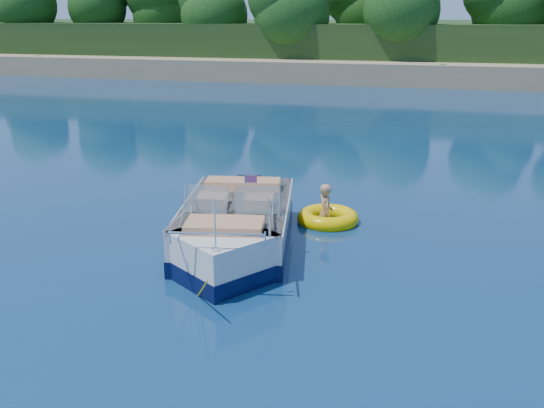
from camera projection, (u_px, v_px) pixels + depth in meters
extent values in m
plane|color=#0B274D|center=(281.00, 343.00, 8.92)|extent=(160.00, 160.00, 0.00)
cube|color=#987D58|center=(417.00, 75.00, 43.68)|extent=(170.00, 8.00, 2.00)
cube|color=black|center=(429.00, 49.00, 68.34)|extent=(170.00, 56.00, 6.00)
cylinder|color=#311F10|center=(197.00, 35.00, 49.87)|extent=(0.44, 0.44, 3.20)
cylinder|color=#311F10|center=(422.00, 33.00, 46.53)|extent=(0.44, 0.44, 3.60)
cube|color=silver|center=(237.00, 227.00, 12.81)|extent=(2.88, 4.36, 1.12)
cube|color=silver|center=(224.00, 262.00, 10.99)|extent=(2.08, 2.08, 1.12)
cube|color=#080D33|center=(237.00, 234.00, 12.85)|extent=(2.92, 4.41, 0.32)
cube|color=#080D33|center=(224.00, 270.00, 11.04)|extent=(2.13, 2.13, 0.32)
cube|color=tan|center=(239.00, 209.00, 13.02)|extent=(2.23, 3.10, 0.11)
cube|color=silver|center=(237.00, 203.00, 12.65)|extent=(2.93, 4.37, 0.06)
cube|color=black|center=(249.00, 196.00, 14.89)|extent=(0.65, 0.48, 0.96)
cube|color=#8C9EA5|center=(208.00, 199.00, 11.88)|extent=(0.85, 0.33, 0.52)
cube|color=#8C9EA5|center=(256.00, 200.00, 11.81)|extent=(0.88, 0.54, 0.52)
cube|color=tan|center=(212.00, 205.00, 12.42)|extent=(0.69, 0.69, 0.43)
cube|color=tan|center=(258.00, 206.00, 12.35)|extent=(0.69, 0.69, 0.43)
cube|color=tan|center=(243.00, 188.00, 13.65)|extent=(1.74, 0.90, 0.40)
cube|color=tan|center=(225.00, 231.00, 11.03)|extent=(1.53, 1.06, 0.36)
cylinder|color=silver|center=(215.00, 224.00, 9.92)|extent=(0.04, 0.04, 0.90)
cube|color=red|center=(251.00, 179.00, 11.70)|extent=(0.23, 0.06, 0.15)
cube|color=silver|center=(215.00, 249.00, 10.00)|extent=(0.12, 0.08, 0.05)
cylinder|color=yellow|center=(203.00, 289.00, 9.82)|extent=(0.62, 0.99, 0.81)
torus|color=#FFCD00|center=(328.00, 218.00, 14.09)|extent=(1.85, 1.85, 0.38)
torus|color=red|center=(328.00, 217.00, 14.09)|extent=(1.52, 1.52, 0.13)
imported|color=tan|center=(325.00, 223.00, 14.06)|extent=(0.68, 0.87, 1.56)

